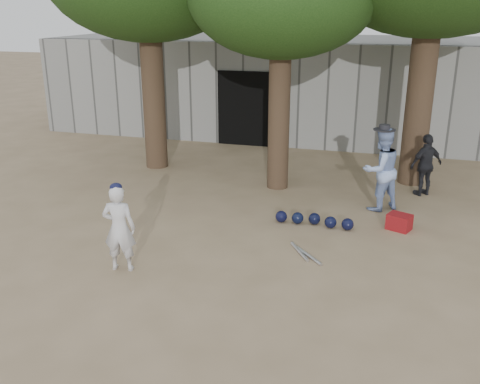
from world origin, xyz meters
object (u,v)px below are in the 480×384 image
(spectator_blue, at_px, (381,170))
(boy_player, at_px, (119,228))
(spectator_dark, at_px, (426,165))
(red_bag, at_px, (399,222))

(spectator_blue, bearing_deg, boy_player, 5.93)
(spectator_blue, xyz_separation_m, spectator_dark, (0.94, 1.18, -0.16))
(boy_player, relative_size, spectator_dark, 1.03)
(spectator_blue, height_order, red_bag, spectator_blue)
(spectator_blue, bearing_deg, spectator_dark, -167.70)
(spectator_dark, bearing_deg, red_bag, 39.19)
(spectator_blue, height_order, spectator_dark, spectator_blue)
(spectator_blue, xyz_separation_m, red_bag, (0.43, -1.00, -0.71))
(red_bag, bearing_deg, boy_player, -146.05)
(boy_player, height_order, spectator_dark, boy_player)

